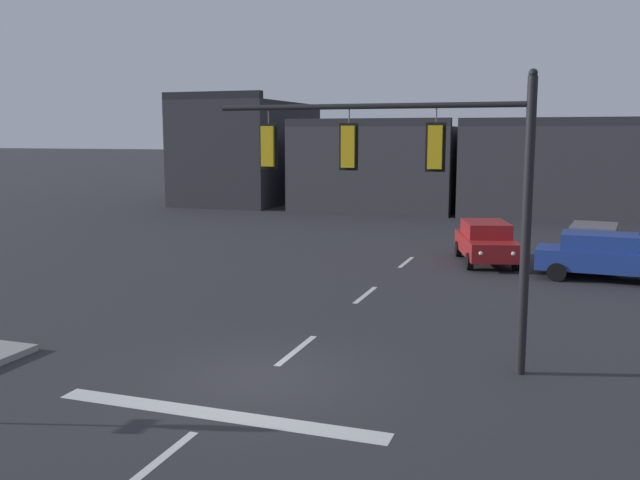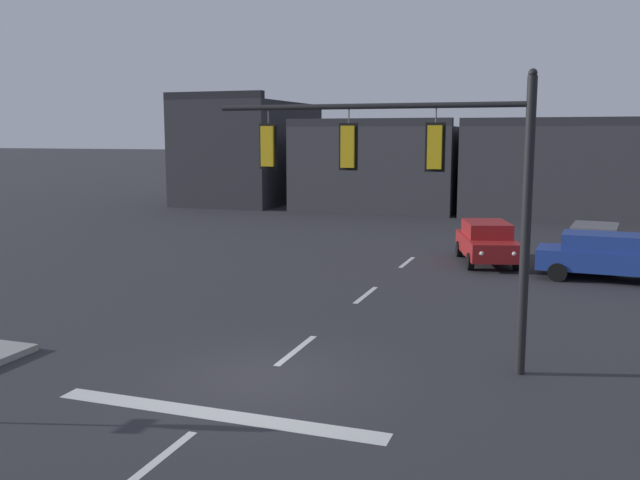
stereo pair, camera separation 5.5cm
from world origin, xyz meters
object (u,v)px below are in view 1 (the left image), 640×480
car_lot_middle (486,241)px  car_lot_farside (593,244)px  signal_mast_near_side (417,170)px  car_lot_nearside (602,255)px

car_lot_middle → car_lot_farside: same height
signal_mast_near_side → car_lot_nearside: size_ratio=1.52×
car_lot_nearside → car_lot_middle: 4.58m
signal_mast_near_side → car_lot_farside: signal_mast_near_side is taller
car_lot_nearside → car_lot_middle: size_ratio=0.96×
car_lot_nearside → signal_mast_near_side: bearing=-111.8°
signal_mast_near_side → car_lot_middle: bearing=89.1°
signal_mast_near_side → car_lot_middle: size_ratio=1.46×
signal_mast_near_side → car_lot_farside: size_ratio=1.50×
car_lot_farside → car_lot_middle: bearing=-171.4°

